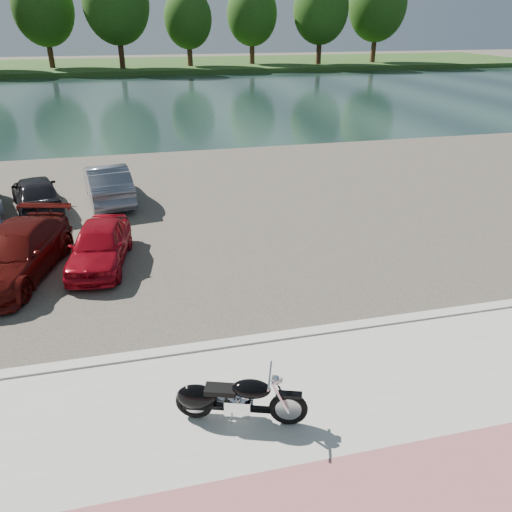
# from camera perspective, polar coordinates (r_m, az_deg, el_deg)

# --- Properties ---
(ground) EXTENTS (200.00, 200.00, 0.00)m
(ground) POSITION_cam_1_polar(r_m,az_deg,el_deg) (9.79, 3.66, -16.45)
(ground) COLOR #595447
(ground) RESTS_ON ground
(promenade) EXTENTS (60.00, 6.00, 0.10)m
(promenade) POSITION_cam_1_polar(r_m,az_deg,el_deg) (9.08, 5.62, -20.29)
(promenade) COLOR beige
(promenade) RESTS_ON ground
(kerb) EXTENTS (60.00, 0.30, 0.14)m
(kerb) POSITION_cam_1_polar(r_m,az_deg,el_deg) (11.26, 0.68, -9.57)
(kerb) COLOR beige
(kerb) RESTS_ON ground
(parking_lot) EXTENTS (60.00, 18.00, 0.04)m
(parking_lot) POSITION_cam_1_polar(r_m,az_deg,el_deg) (19.21, -5.92, 5.56)
(parking_lot) COLOR #3F3933
(parking_lot) RESTS_ON ground
(river) EXTENTS (120.00, 40.00, 0.00)m
(river) POSITION_cam_1_polar(r_m,az_deg,el_deg) (47.43, -11.13, 17.19)
(river) COLOR #182C2A
(river) RESTS_ON ground
(far_bank) EXTENTS (120.00, 24.00, 0.60)m
(far_bank) POSITION_cam_1_polar(r_m,az_deg,el_deg) (79.20, -12.63, 20.49)
(far_bank) COLOR #284719
(far_bank) RESTS_ON ground
(far_trees) EXTENTS (70.25, 10.68, 12.52)m
(far_trees) POSITION_cam_1_polar(r_m,az_deg,el_deg) (73.02, -9.24, 26.02)
(far_trees) COLOR #3D2316
(far_trees) RESTS_ON far_bank
(motorcycle) EXTENTS (2.25, 1.05, 1.05)m
(motorcycle) POSITION_cam_1_polar(r_m,az_deg,el_deg) (9.03, -3.15, -16.00)
(motorcycle) COLOR black
(motorcycle) RESTS_ON promenade
(car_3) EXTENTS (3.06, 5.04, 1.36)m
(car_3) POSITION_cam_1_polar(r_m,az_deg,el_deg) (15.18, -25.82, 0.30)
(car_3) COLOR #510E0B
(car_3) RESTS_ON parking_lot
(car_4) EXTENTS (1.98, 3.84, 1.25)m
(car_4) POSITION_cam_1_polar(r_m,az_deg,el_deg) (14.99, -17.45, 1.23)
(car_4) COLOR #A30A18
(car_4) RESTS_ON parking_lot
(car_8) EXTENTS (2.50, 4.12, 1.31)m
(car_8) POSITION_cam_1_polar(r_m,az_deg,el_deg) (20.32, -23.83, 6.63)
(car_8) COLOR black
(car_8) RESTS_ON parking_lot
(car_9) EXTENTS (2.18, 4.56, 1.44)m
(car_9) POSITION_cam_1_polar(r_m,az_deg,el_deg) (20.39, -16.60, 8.02)
(car_9) COLOR slate
(car_9) RESTS_ON parking_lot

